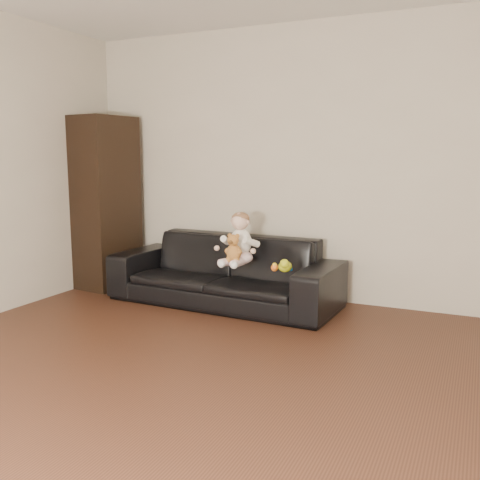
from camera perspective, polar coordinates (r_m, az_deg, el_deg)
The scene contains 10 objects.
floor at distance 2.88m, azimuth -6.92°, elevation -19.65°, with size 5.50×5.50×0.00m, color #412417.
wall_back at distance 5.08m, azimuth 9.33°, elevation 7.99°, with size 5.00×5.00×0.00m, color #B5AC98.
sofa at distance 5.02m, azimuth -1.70°, elevation -3.28°, with size 2.14×0.84×0.63m, color black.
cabinet at distance 5.78m, azimuth -14.11°, elevation 3.85°, with size 0.44×0.61×1.78m, color black.
shelf_item at distance 5.75m, azimuth -14.10°, elevation 7.82°, with size 0.18×0.25×0.28m, color silver.
baby at distance 4.77m, azimuth -0.07°, elevation -0.17°, with size 0.34×0.41×0.47m.
teddy_bear at distance 4.64m, azimuth -0.69°, elevation -0.87°, with size 0.15×0.15×0.24m.
toy_green at distance 4.50m, azimuth 4.84°, elevation -2.84°, with size 0.11×0.14×0.09m, color #BAC517.
toy_rattle at distance 4.52m, azimuth 3.71°, elevation -2.96°, with size 0.06×0.06×0.06m, color orange.
toy_blue_disc at distance 4.58m, azimuth 4.95°, elevation -3.13°, with size 0.11×0.11×0.02m, color blue.
Camera 1 is at (1.34, -2.15, 1.38)m, focal length 40.00 mm.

